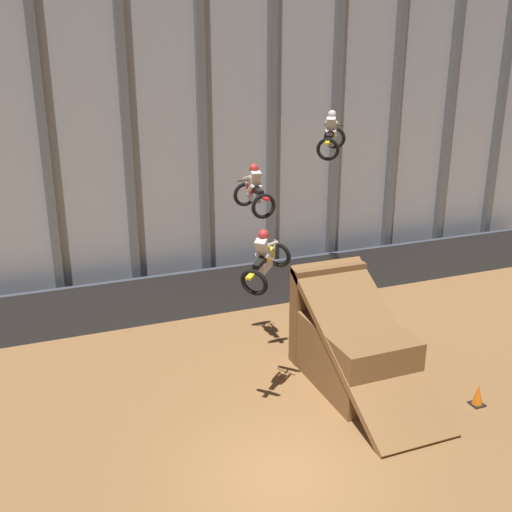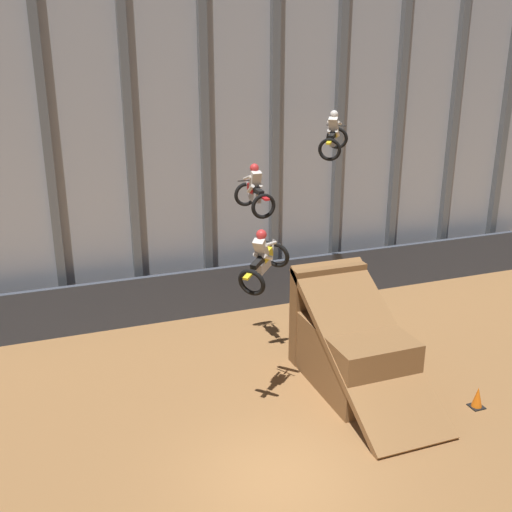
% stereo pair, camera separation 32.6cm
% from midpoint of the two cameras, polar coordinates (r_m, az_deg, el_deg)
% --- Properties ---
extents(ground_plane, '(60.00, 60.00, 0.00)m').
position_cam_midpoint_polar(ground_plane, '(13.97, 1.96, -20.47)').
color(ground_plane, olive).
extents(arena_back_wall, '(32.00, 0.40, 12.81)m').
position_cam_midpoint_polar(arena_back_wall, '(20.45, -9.21, 11.68)').
color(arena_back_wall, '#A3A8B2').
rests_on(arena_back_wall, ground_plane).
extents(lower_barrier, '(31.36, 0.20, 1.71)m').
position_cam_midpoint_polar(lower_barrier, '(20.95, -7.84, -3.83)').
color(lower_barrier, '#383D47').
rests_on(lower_barrier, ground_plane).
extents(dirt_ramp, '(2.26, 5.19, 3.13)m').
position_cam_midpoint_polar(dirt_ramp, '(17.21, 8.36, -8.30)').
color(dirt_ramp, brown).
rests_on(dirt_ramp, ground_plane).
extents(rider_bike_left_air, '(1.70, 1.63, 1.59)m').
position_cam_midpoint_polar(rider_bike_left_air, '(14.83, 0.26, -0.43)').
color(rider_bike_left_air, black).
extents(rider_bike_center_air, '(0.76, 1.76, 1.46)m').
position_cam_midpoint_polar(rider_bike_center_air, '(17.37, -0.72, 6.06)').
color(rider_bike_center_air, black).
extents(rider_bike_right_air, '(1.54, 1.71, 1.54)m').
position_cam_midpoint_polar(rider_bike_right_air, '(19.71, 6.72, 11.23)').
color(rider_bike_right_air, black).
extents(traffic_cone_near_ramp, '(0.36, 0.36, 0.58)m').
position_cam_midpoint_polar(traffic_cone_near_ramp, '(21.24, 10.88, -5.37)').
color(traffic_cone_near_ramp, black).
rests_on(traffic_cone_near_ramp, ground_plane).
extents(traffic_cone_arena_edge, '(0.36, 0.36, 0.58)m').
position_cam_midpoint_polar(traffic_cone_arena_edge, '(17.17, 19.86, -12.37)').
color(traffic_cone_arena_edge, black).
rests_on(traffic_cone_arena_edge, ground_plane).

